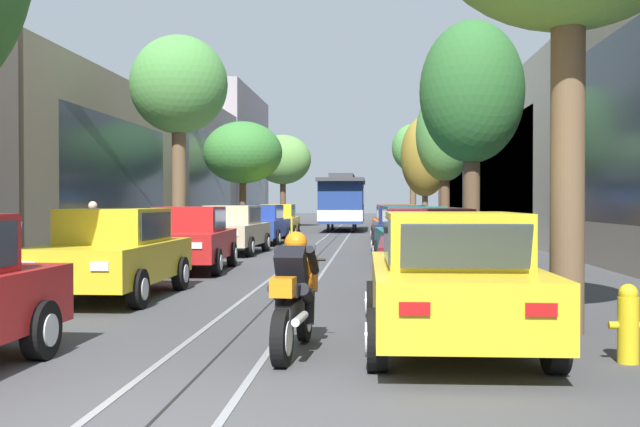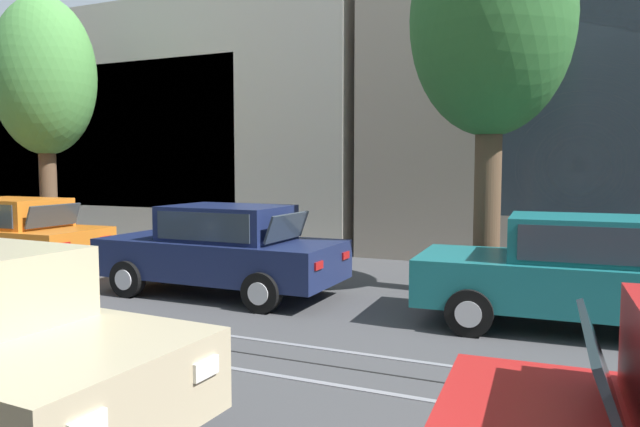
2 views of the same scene
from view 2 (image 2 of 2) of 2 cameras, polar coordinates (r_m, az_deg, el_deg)
The scene contains 6 objects.
building_facade_right at distance 23.55m, azimuth -23.60°, elevation 8.34°, with size 4.84×65.52×8.65m.
parked_car_teal_mid_right at distance 8.89m, azimuth 23.94°, elevation -5.29°, with size 2.14×4.42×1.58m.
parked_car_navy_fourth_right at distance 10.50m, azimuth -9.49°, elevation -3.47°, with size 2.02×4.37×1.58m.
parked_car_orange_fifth_right at distance 14.18m, azimuth -28.05°, elevation -1.85°, with size 2.10×4.40×1.58m.
street_tree_kerb_right_second at distance 10.81m, azimuth 16.36°, elevation 17.32°, with size 2.88×2.74×6.71m.
street_tree_kerb_right_mid at distance 16.39m, azimuth -25.27°, elevation 11.80°, with size 2.40×2.55×6.45m.
Camera 2 is at (-5.99, 14.72, 2.27)m, focal length 32.85 mm.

